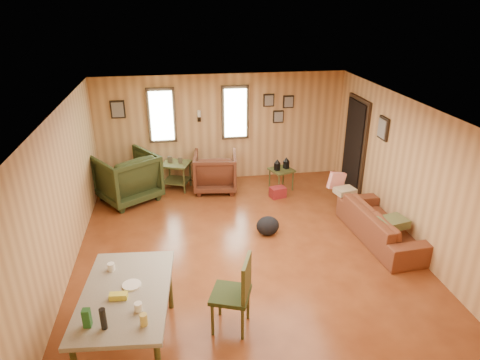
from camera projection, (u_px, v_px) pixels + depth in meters
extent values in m
cube|color=brown|center=(244.00, 246.00, 7.30)|extent=(5.50, 6.00, 0.02)
cube|color=#997C5B|center=(244.00, 107.00, 6.34)|extent=(5.50, 6.00, 0.02)
cube|color=tan|center=(222.00, 128.00, 9.55)|extent=(5.50, 0.02, 2.40)
cube|color=tan|center=(296.00, 305.00, 4.09)|extent=(5.50, 0.02, 2.40)
cube|color=tan|center=(63.00, 193.00, 6.43)|extent=(0.02, 6.00, 2.40)
cube|color=tan|center=(405.00, 171.00, 7.22)|extent=(0.02, 6.00, 2.40)
cube|color=black|center=(162.00, 116.00, 9.19)|extent=(0.60, 0.05, 1.20)
cube|color=#E0F2D1|center=(162.00, 116.00, 9.15)|extent=(0.48, 0.04, 1.06)
cube|color=black|center=(235.00, 113.00, 9.42)|extent=(0.60, 0.05, 1.20)
cube|color=#E0F2D1|center=(235.00, 113.00, 9.38)|extent=(0.48, 0.04, 1.06)
cube|color=black|center=(199.00, 119.00, 9.32)|extent=(0.07, 0.05, 0.12)
cylinder|color=silver|center=(199.00, 114.00, 9.22)|extent=(0.07, 0.07, 0.14)
cube|color=black|center=(355.00, 146.00, 9.06)|extent=(0.06, 1.00, 2.05)
cube|color=black|center=(353.00, 146.00, 9.05)|extent=(0.04, 0.82, 1.90)
cube|color=black|center=(269.00, 100.00, 9.43)|extent=(0.24, 0.04, 0.28)
cube|color=#9E998C|center=(269.00, 101.00, 9.40)|extent=(0.19, 0.02, 0.22)
cube|color=black|center=(288.00, 102.00, 9.51)|extent=(0.24, 0.04, 0.28)
cube|color=#9E998C|center=(289.00, 102.00, 9.48)|extent=(0.19, 0.02, 0.22)
cube|color=black|center=(278.00, 117.00, 9.61)|extent=(0.24, 0.04, 0.28)
cube|color=#9E998C|center=(279.00, 117.00, 9.58)|extent=(0.19, 0.02, 0.22)
cube|color=black|center=(118.00, 109.00, 8.99)|extent=(0.30, 0.04, 0.38)
cube|color=#9E998C|center=(118.00, 110.00, 8.96)|extent=(0.24, 0.02, 0.31)
cube|color=black|center=(383.00, 128.00, 7.78)|extent=(0.04, 0.34, 0.42)
cube|color=#9E998C|center=(382.00, 128.00, 7.78)|extent=(0.02, 0.27, 0.34)
imported|color=brown|center=(383.00, 219.00, 7.34)|extent=(0.72, 2.03, 0.78)
imported|color=#512818|center=(215.00, 170.00, 9.24)|extent=(0.99, 0.94, 0.92)
imported|color=#2A3518|center=(127.00, 175.00, 8.73)|extent=(1.46, 1.44, 1.11)
cube|color=#474C21|center=(176.00, 164.00, 9.24)|extent=(0.73, 0.70, 0.04)
cube|color=#474C21|center=(177.00, 180.00, 9.39)|extent=(0.66, 0.63, 0.03)
cylinder|color=#474C21|center=(163.00, 179.00, 9.21)|extent=(0.05, 0.05, 0.57)
cylinder|color=#474C21|center=(184.00, 181.00, 9.12)|extent=(0.05, 0.05, 0.57)
cylinder|color=#474C21|center=(170.00, 172.00, 9.59)|extent=(0.05, 0.05, 0.57)
cylinder|color=#474C21|center=(190.00, 174.00, 9.50)|extent=(0.05, 0.05, 0.57)
cube|color=brown|center=(170.00, 160.00, 9.23)|extent=(0.11, 0.06, 0.14)
cube|color=brown|center=(180.00, 161.00, 9.18)|extent=(0.10, 0.05, 0.13)
cube|color=#474C21|center=(282.00, 170.00, 9.25)|extent=(0.58, 0.58, 0.04)
cylinder|color=#474C21|center=(279.00, 184.00, 9.11)|extent=(0.04, 0.04, 0.45)
cylinder|color=#474C21|center=(293.00, 181.00, 9.27)|extent=(0.04, 0.04, 0.45)
cylinder|color=#474C21|center=(270.00, 178.00, 9.40)|extent=(0.04, 0.04, 0.45)
cylinder|color=#474C21|center=(283.00, 175.00, 9.56)|extent=(0.04, 0.04, 0.45)
cube|color=black|center=(277.00, 167.00, 9.15)|extent=(0.13, 0.13, 0.16)
cone|color=black|center=(277.00, 161.00, 9.10)|extent=(0.17, 0.17, 0.09)
cube|color=black|center=(286.00, 165.00, 9.26)|extent=(0.13, 0.13, 0.16)
cone|color=black|center=(286.00, 159.00, 9.21)|extent=(0.17, 0.17, 0.09)
cube|color=maroon|center=(278.00, 192.00, 9.01)|extent=(0.36, 0.29, 0.22)
ellipsoid|color=black|center=(268.00, 226.00, 7.57)|extent=(0.46, 0.38, 0.35)
cube|color=#585F35|center=(393.00, 222.00, 7.04)|extent=(0.50, 0.44, 0.14)
cube|color=red|center=(337.00, 181.00, 8.39)|extent=(0.40, 0.18, 0.39)
cube|color=tan|center=(345.00, 191.00, 8.21)|extent=(0.42, 0.36, 0.11)
cube|color=gray|center=(126.00, 294.00, 4.86)|extent=(1.12, 1.71, 0.05)
cylinder|color=#474C21|center=(106.00, 286.00, 5.65)|extent=(0.07, 0.07, 0.79)
cylinder|color=#474C21|center=(170.00, 284.00, 5.70)|extent=(0.07, 0.07, 0.79)
cylinder|color=white|center=(138.00, 307.00, 4.54)|extent=(0.09, 0.09, 0.10)
cylinder|color=white|center=(111.00, 267.00, 5.21)|extent=(0.09, 0.09, 0.10)
cube|color=#215C26|center=(87.00, 318.00, 4.31)|extent=(0.08, 0.08, 0.21)
cylinder|color=black|center=(103.00, 319.00, 4.27)|extent=(0.07, 0.07, 0.24)
cylinder|color=gold|center=(144.00, 320.00, 4.34)|extent=(0.08, 0.08, 0.13)
cylinder|color=white|center=(132.00, 285.00, 4.95)|extent=(0.24, 0.24, 0.02)
cube|color=yellow|center=(118.00, 296.00, 4.73)|extent=(0.20, 0.10, 0.07)
cube|color=#2A3518|center=(231.00, 295.00, 5.32)|extent=(0.60, 0.60, 0.06)
cube|color=#474C21|center=(246.00, 278.00, 5.18)|extent=(0.20, 0.43, 0.51)
cylinder|color=#474C21|center=(212.00, 319.00, 5.29)|extent=(0.05, 0.05, 0.49)
cylinder|color=#474C21|center=(242.00, 323.00, 5.22)|extent=(0.05, 0.05, 0.49)
cylinder|color=#474C21|center=(220.00, 299.00, 5.63)|extent=(0.05, 0.05, 0.49)
cylinder|color=#474C21|center=(248.00, 303.00, 5.56)|extent=(0.05, 0.05, 0.49)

